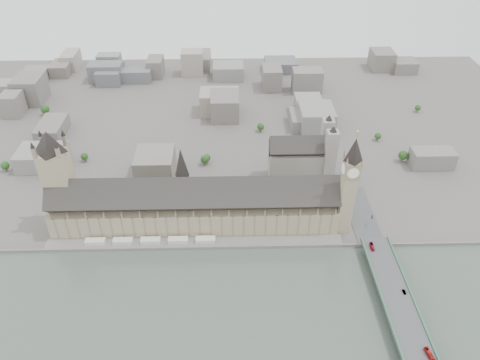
{
  "coord_description": "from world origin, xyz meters",
  "views": [
    {
      "loc": [
        33.8,
        -322.38,
        295.7
      ],
      "look_at": [
        42.79,
        44.89,
        33.3
      ],
      "focal_mm": 35.0,
      "sensor_mm": 36.0,
      "label": 1
    }
  ],
  "objects_px": {
    "car_silver": "(404,292)",
    "palace_of_westminster": "(195,206)",
    "westminster_bridge": "(398,306)",
    "car_approach": "(372,217)",
    "elizabeth_tower": "(350,180)",
    "red_bus_south": "(430,355)",
    "victoria_tower": "(58,175)",
    "red_bus_north": "(372,247)",
    "westminster_abbey": "(303,158)"
  },
  "relations": [
    {
      "from": "elizabeth_tower",
      "to": "red_bus_south",
      "type": "relative_size",
      "value": 9.33
    },
    {
      "from": "elizabeth_tower",
      "to": "victoria_tower",
      "type": "bearing_deg",
      "value": 176.04
    },
    {
      "from": "elizabeth_tower",
      "to": "car_silver",
      "type": "xyz_separation_m",
      "value": [
        30.79,
        -86.23,
        -47.05
      ]
    },
    {
      "from": "westminster_bridge",
      "to": "victoria_tower",
      "type": "bearing_deg",
      "value": 158.22
    },
    {
      "from": "car_silver",
      "to": "car_approach",
      "type": "distance_m",
      "value": 91.35
    },
    {
      "from": "car_silver",
      "to": "car_approach",
      "type": "relative_size",
      "value": 1.1
    },
    {
      "from": "red_bus_south",
      "to": "car_silver",
      "type": "distance_m",
      "value": 56.27
    },
    {
      "from": "westminster_bridge",
      "to": "red_bus_south",
      "type": "relative_size",
      "value": 28.19
    },
    {
      "from": "palace_of_westminster",
      "to": "westminster_bridge",
      "type": "height_order",
      "value": "palace_of_westminster"
    },
    {
      "from": "westminster_bridge",
      "to": "red_bus_south",
      "type": "bearing_deg",
      "value": -82.02
    },
    {
      "from": "palace_of_westminster",
      "to": "westminster_bridge",
      "type": "relative_size",
      "value": 0.82
    },
    {
      "from": "westminster_bridge",
      "to": "westminster_abbey",
      "type": "relative_size",
      "value": 4.78
    },
    {
      "from": "westminster_bridge",
      "to": "westminster_abbey",
      "type": "xyz_separation_m",
      "value": [
        -51.08,
        182.5,
        19.96
      ]
    },
    {
      "from": "palace_of_westminster",
      "to": "red_bus_south",
      "type": "distance_m",
      "value": 228.73
    },
    {
      "from": "red_bus_south",
      "to": "car_approach",
      "type": "distance_m",
      "value": 147.61
    },
    {
      "from": "elizabeth_tower",
      "to": "car_silver",
      "type": "distance_m",
      "value": 102.94
    },
    {
      "from": "palace_of_westminster",
      "to": "red_bus_south",
      "type": "xyz_separation_m",
      "value": [
        168.59,
        -154.2,
        -10.85
      ]
    },
    {
      "from": "westminster_abbey",
      "to": "car_approach",
      "type": "bearing_deg",
      "value": -55.58
    },
    {
      "from": "palace_of_westminster",
      "to": "westminster_abbey",
      "type": "xyz_separation_m",
      "value": [
        110.92,
        75.3,
        2.38
      ]
    },
    {
      "from": "westminster_bridge",
      "to": "car_silver",
      "type": "relative_size",
      "value": 67.75
    },
    {
      "from": "westminster_abbey",
      "to": "car_approach",
      "type": "relative_size",
      "value": 15.65
    },
    {
      "from": "victoria_tower",
      "to": "red_bus_north",
      "type": "relative_size",
      "value": 10.05
    },
    {
      "from": "car_approach",
      "to": "westminster_bridge",
      "type": "bearing_deg",
      "value": -74.57
    },
    {
      "from": "palace_of_westminster",
      "to": "car_approach",
      "type": "height_order",
      "value": "palace_of_westminster"
    },
    {
      "from": "car_silver",
      "to": "red_bus_south",
      "type": "bearing_deg",
      "value": -94.85
    },
    {
      "from": "victoria_tower",
      "to": "car_approach",
      "type": "relative_size",
      "value": 23.01
    },
    {
      "from": "palace_of_westminster",
      "to": "red_bus_south",
      "type": "height_order",
      "value": "palace_of_westminster"
    },
    {
      "from": "elizabeth_tower",
      "to": "victoria_tower",
      "type": "relative_size",
      "value": 1.07
    },
    {
      "from": "elizabeth_tower",
      "to": "westminster_abbey",
      "type": "xyz_separation_m",
      "value": [
        -27.08,
        87.0,
        -33.01
      ]
    },
    {
      "from": "car_silver",
      "to": "palace_of_westminster",
      "type": "bearing_deg",
      "value": 145.22
    },
    {
      "from": "red_bus_south",
      "to": "car_silver",
      "type": "xyz_separation_m",
      "value": [
        0.2,
        56.26,
        -0.82
      ]
    },
    {
      "from": "elizabeth_tower",
      "to": "red_bus_north",
      "type": "relative_size",
      "value": 10.8
    },
    {
      "from": "westminster_bridge",
      "to": "red_bus_south",
      "type": "xyz_separation_m",
      "value": [
        6.59,
        -47.0,
        6.73
      ]
    },
    {
      "from": "elizabeth_tower",
      "to": "red_bus_south",
      "type": "xyz_separation_m",
      "value": [
        30.59,
        -142.5,
        -46.23
      ]
    },
    {
      "from": "car_approach",
      "to": "palace_of_westminster",
      "type": "bearing_deg",
      "value": -163.96
    },
    {
      "from": "palace_of_westminster",
      "to": "car_silver",
      "type": "distance_m",
      "value": 195.49
    },
    {
      "from": "car_silver",
      "to": "westminster_abbey",
      "type": "bearing_deg",
      "value": 103.82
    },
    {
      "from": "westminster_abbey",
      "to": "red_bus_south",
      "type": "distance_m",
      "value": 237.0
    },
    {
      "from": "red_bus_south",
      "to": "car_silver",
      "type": "bearing_deg",
      "value": 80.43
    },
    {
      "from": "palace_of_westminster",
      "to": "victoria_tower",
      "type": "bearing_deg",
      "value": 177.04
    },
    {
      "from": "victoria_tower",
      "to": "red_bus_north",
      "type": "xyz_separation_m",
      "value": [
        278.29,
        -53.48,
        -43.57
      ]
    },
    {
      "from": "red_bus_north",
      "to": "car_silver",
      "type": "bearing_deg",
      "value": -73.91
    },
    {
      "from": "car_silver",
      "to": "westminster_bridge",
      "type": "bearing_deg",
      "value": -130.88
    },
    {
      "from": "westminster_bridge",
      "to": "car_approach",
      "type": "height_order",
      "value": "car_approach"
    },
    {
      "from": "westminster_bridge",
      "to": "car_approach",
      "type": "xyz_separation_m",
      "value": [
        5.05,
        100.6,
        5.76
      ]
    },
    {
      "from": "elizabeth_tower",
      "to": "car_approach",
      "type": "relative_size",
      "value": 24.74
    },
    {
      "from": "car_approach",
      "to": "victoria_tower",
      "type": "bearing_deg",
      "value": -164.26
    },
    {
      "from": "victoria_tower",
      "to": "westminster_abbey",
      "type": "bearing_deg",
      "value": 16.5
    },
    {
      "from": "palace_of_westminster",
      "to": "car_approach",
      "type": "xyz_separation_m",
      "value": [
        167.05,
        -6.6,
        -11.82
      ]
    },
    {
      "from": "westminster_bridge",
      "to": "red_bus_north",
      "type": "relative_size",
      "value": 32.65
    }
  ]
}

